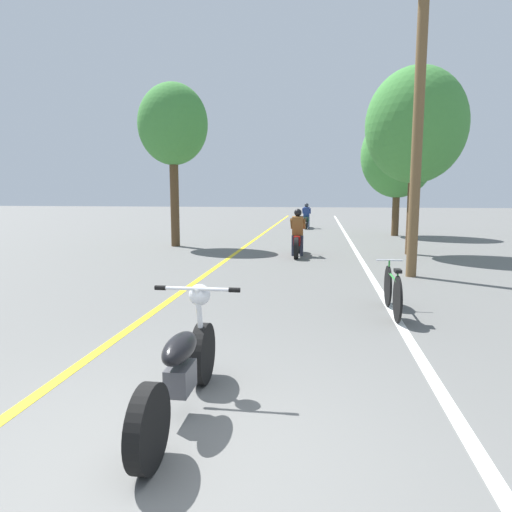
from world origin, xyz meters
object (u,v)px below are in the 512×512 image
roadside_tree_right_far (398,156)px  motorcycle_rider_far (306,219)px  motorcycle_foreground (182,367)px  utility_pole (418,122)px  motorcycle_rider_lead (298,238)px  bicycle_parked (392,291)px  roadside_tree_right_near (416,126)px  roadside_tree_left (173,126)px

roadside_tree_right_far → motorcycle_rider_far: roadside_tree_right_far is taller
motorcycle_foreground → utility_pole: bearing=65.5°
motorcycle_foreground → motorcycle_rider_lead: (0.50, 10.60, 0.11)m
bicycle_parked → motorcycle_foreground: bearing=-122.0°
roadside_tree_right_near → motorcycle_rider_lead: (-3.60, -0.83, -3.48)m
utility_pole → roadside_tree_right_near: bearing=79.7°
utility_pole → roadside_tree_left: utility_pole is taller
roadside_tree_left → utility_pole: bearing=-34.9°
motorcycle_foreground → motorcycle_rider_far: size_ratio=1.08×
motorcycle_foreground → motorcycle_rider_lead: size_ratio=1.01×
motorcycle_foreground → bicycle_parked: bearing=58.0°
roadside_tree_right_near → motorcycle_rider_lead: 5.08m
roadside_tree_left → bicycle_parked: size_ratio=3.40×
roadside_tree_right_far → bicycle_parked: bearing=-99.0°
roadside_tree_right_far → motorcycle_foreground: (-4.63, -18.00, -3.19)m
motorcycle_rider_far → bicycle_parked: (1.96, -18.09, -0.15)m
motorcycle_rider_far → roadside_tree_left: bearing=-116.1°
utility_pole → bicycle_parked: utility_pole is taller
motorcycle_rider_far → bicycle_parked: bearing=-83.8°
roadside_tree_left → bicycle_parked: 11.63m
utility_pole → motorcycle_foreground: (-3.36, -7.36, -3.13)m
utility_pole → roadside_tree_right_near: 4.16m
roadside_tree_right_far → bicycle_parked: size_ratio=3.21×
roadside_tree_right_far → bicycle_parked: (-2.24, -14.18, -3.25)m
roadside_tree_right_near → motorcycle_rider_far: (-3.66, 10.48, -3.50)m
motorcycle_rider_lead → motorcycle_rider_far: (-0.07, 11.31, -0.02)m
motorcycle_rider_lead → motorcycle_rider_far: motorcycle_rider_lead is taller
motorcycle_rider_lead → motorcycle_rider_far: size_ratio=1.07×
roadside_tree_left → roadside_tree_right_near: bearing=-8.0°
roadside_tree_left → bicycle_parked: roadside_tree_left is taller
roadside_tree_left → motorcycle_rider_far: (4.56, 9.33, -3.84)m
roadside_tree_right_near → motorcycle_rider_far: 11.64m
motorcycle_foreground → roadside_tree_right_far: bearing=75.6°
utility_pole → motorcycle_rider_far: utility_pole is taller
roadside_tree_right_near → bicycle_parked: 8.62m
utility_pole → roadside_tree_right_far: utility_pole is taller
roadside_tree_right_far → roadside_tree_left: roadside_tree_left is taller
utility_pole → roadside_tree_right_near: size_ratio=1.19×
roadside_tree_right_near → roadside_tree_left: bearing=172.0°
motorcycle_foreground → motorcycle_rider_far: motorcycle_rider_far is taller
motorcycle_rider_far → motorcycle_foreground: bearing=-91.1°
motorcycle_foreground → bicycle_parked: size_ratio=1.25×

